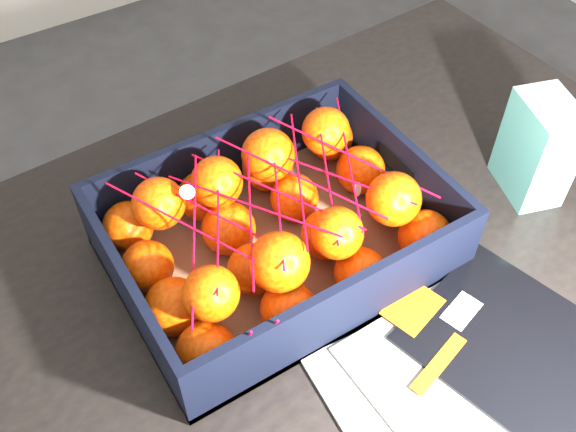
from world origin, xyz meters
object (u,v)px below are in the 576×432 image
magazine_stack (477,387)px  produce_crate (277,238)px  table (329,283)px  retail_carton (538,148)px

magazine_stack → produce_crate: (-0.10, 0.31, 0.03)m
produce_crate → magazine_stack: bearing=-72.9°
table → produce_crate: size_ratio=2.82×
table → magazine_stack: bearing=-86.3°
table → magazine_stack: size_ratio=3.11×
magazine_stack → produce_crate: produce_crate is taller
table → produce_crate: 0.16m
magazine_stack → retail_carton: 0.38m
magazine_stack → retail_carton: bearing=35.9°
table → magazine_stack: magazine_stack is taller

